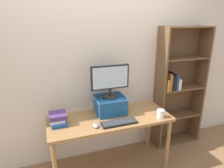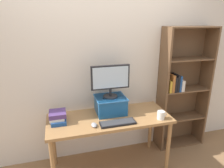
% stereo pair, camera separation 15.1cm
% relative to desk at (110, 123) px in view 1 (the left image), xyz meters
% --- Properties ---
extents(ground_plane, '(12.00, 12.00, 0.00)m').
position_rel_desk_xyz_m(ground_plane, '(0.00, 0.00, -0.67)').
color(ground_plane, olive).
extents(back_wall, '(7.00, 0.08, 2.60)m').
position_rel_desk_xyz_m(back_wall, '(0.00, 0.43, 0.63)').
color(back_wall, beige).
rests_on(back_wall, ground_plane).
extents(desk, '(1.52, 0.62, 0.76)m').
position_rel_desk_xyz_m(desk, '(0.00, 0.00, 0.00)').
color(desk, '#9E7042').
rests_on(desk, ground_plane).
extents(bookshelf_unit, '(0.75, 0.28, 1.83)m').
position_rel_desk_xyz_m(bookshelf_unit, '(1.20, 0.28, 0.26)').
color(bookshelf_unit, brown).
rests_on(bookshelf_unit, ground_plane).
extents(riser_box, '(0.39, 0.35, 0.22)m').
position_rel_desk_xyz_m(riser_box, '(0.05, 0.13, 0.20)').
color(riser_box, '#195189').
rests_on(riser_box, desk).
extents(computer_monitor, '(0.49, 0.18, 0.42)m').
position_rel_desk_xyz_m(computer_monitor, '(0.05, 0.13, 0.54)').
color(computer_monitor, black).
rests_on(computer_monitor, riser_box).
extents(keyboard, '(0.42, 0.14, 0.02)m').
position_rel_desk_xyz_m(keyboard, '(0.05, -0.18, 0.10)').
color(keyboard, black).
rests_on(keyboard, desk).
extents(computer_mouse, '(0.06, 0.10, 0.04)m').
position_rel_desk_xyz_m(computer_mouse, '(-0.23, -0.17, 0.10)').
color(computer_mouse, '#99999E').
rests_on(computer_mouse, desk).
extents(book_stack, '(0.19, 0.25, 0.13)m').
position_rel_desk_xyz_m(book_stack, '(-0.62, 0.05, 0.15)').
color(book_stack, navy).
rests_on(book_stack, desk).
extents(coffee_mug, '(0.12, 0.09, 0.10)m').
position_rel_desk_xyz_m(coffee_mug, '(0.60, -0.21, 0.14)').
color(coffee_mug, white).
rests_on(coffee_mug, desk).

